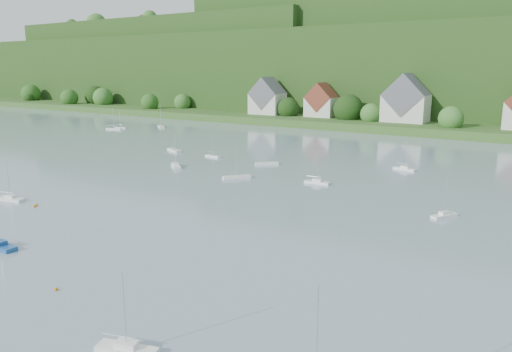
# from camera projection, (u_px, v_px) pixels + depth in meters

# --- Properties ---
(far_shore_strip) EXTENTS (600.00, 60.00, 3.00)m
(far_shore_strip) POSITION_uv_depth(u_px,v_px,m) (401.00, 122.00, 195.57)
(far_shore_strip) COLOR #375921
(far_shore_strip) RESTS_ON ground
(forested_ridge) EXTENTS (620.00, 181.22, 69.89)m
(forested_ridge) POSITION_uv_depth(u_px,v_px,m) (445.00, 68.00, 246.87)
(forested_ridge) COLOR #1A3912
(forested_ridge) RESTS_ON ground
(village_building_0) EXTENTS (14.00, 10.40, 16.00)m
(village_building_0) POSITION_uv_depth(u_px,v_px,m) (267.00, 99.00, 212.44)
(village_building_0) COLOR beige
(village_building_0) RESTS_ON far_shore_strip
(village_building_1) EXTENTS (12.00, 9.36, 14.00)m
(village_building_1) POSITION_uv_depth(u_px,v_px,m) (321.00, 103.00, 200.95)
(village_building_1) COLOR beige
(village_building_1) RESTS_ON far_shore_strip
(village_building_2) EXTENTS (16.00, 11.44, 18.00)m
(village_building_2) POSITION_uv_depth(u_px,v_px,m) (406.00, 102.00, 181.19)
(village_building_2) COLOR beige
(village_building_2) RESTS_ON far_shore_strip
(near_sailboat_1) EXTENTS (5.64, 1.61, 7.60)m
(near_sailboat_1) POSITION_uv_depth(u_px,v_px,m) (0.00, 245.00, 62.78)
(near_sailboat_1) COLOR #1D4C8D
(near_sailboat_1) RESTS_ON ground
(near_sailboat_3) EXTENTS (5.41, 2.92, 7.03)m
(near_sailboat_3) POSITION_uv_depth(u_px,v_px,m) (127.00, 348.00, 39.65)
(near_sailboat_3) COLOR white
(near_sailboat_3) RESTS_ON ground
(near_sailboat_6) EXTENTS (5.51, 2.62, 7.17)m
(near_sailboat_6) POSITION_uv_depth(u_px,v_px,m) (10.00, 198.00, 85.24)
(near_sailboat_6) COLOR white
(near_sailboat_6) RESTS_ON ground
(mooring_buoy_2) EXTENTS (0.39, 0.39, 0.39)m
(mooring_buoy_2) POSITION_uv_depth(u_px,v_px,m) (56.00, 290.00, 50.93)
(mooring_buoy_2) COLOR #D46A00
(mooring_buoy_2) RESTS_ON ground
(mooring_buoy_3) EXTENTS (0.39, 0.39, 0.39)m
(mooring_buoy_3) POSITION_uv_depth(u_px,v_px,m) (37.00, 205.00, 82.48)
(mooring_buoy_3) COLOR #D46A00
(mooring_buoy_3) RESTS_ON ground
(mooring_buoy_5) EXTENTS (0.50, 0.50, 0.50)m
(mooring_buoy_5) POSITION_uv_depth(u_px,v_px,m) (35.00, 207.00, 81.41)
(mooring_buoy_5) COLOR #D46A00
(mooring_buoy_5) RESTS_ON ground
(far_sailboat_cluster) EXTENTS (194.65, 67.76, 8.53)m
(far_sailboat_cluster) POSITION_uv_depth(u_px,v_px,m) (348.00, 162.00, 118.37)
(far_sailboat_cluster) COLOR white
(far_sailboat_cluster) RESTS_ON ground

